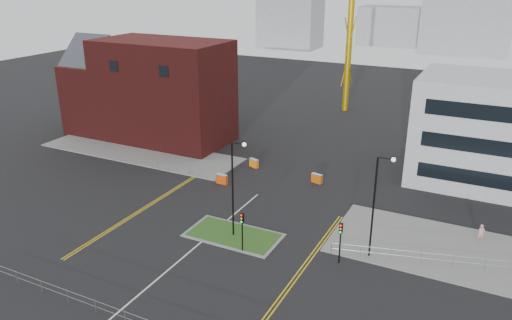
% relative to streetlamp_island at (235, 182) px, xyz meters
% --- Properties ---
extents(ground, '(200.00, 200.00, 0.00)m').
position_rel_streetlamp_island_xyz_m(ground, '(-2.22, -8.00, -5.41)').
color(ground, black).
rests_on(ground, ground).
extents(pavement_left, '(28.00, 8.00, 0.12)m').
position_rel_streetlamp_island_xyz_m(pavement_left, '(-22.22, 14.00, -5.35)').
color(pavement_left, slate).
rests_on(pavement_left, ground).
extents(pavement_right, '(24.00, 10.00, 0.12)m').
position_rel_streetlamp_island_xyz_m(pavement_right, '(19.78, 6.00, -5.35)').
color(pavement_right, slate).
rests_on(pavement_right, ground).
extents(island_kerb, '(8.60, 4.60, 0.08)m').
position_rel_streetlamp_island_xyz_m(island_kerb, '(-0.22, 0.00, -5.37)').
color(island_kerb, slate).
rests_on(island_kerb, ground).
extents(grass_island, '(8.00, 4.00, 0.12)m').
position_rel_streetlamp_island_xyz_m(grass_island, '(-0.22, 0.00, -5.35)').
color(grass_island, '#1D4A18').
rests_on(grass_island, ground).
extents(brick_building, '(24.20, 10.07, 14.24)m').
position_rel_streetlamp_island_xyz_m(brick_building, '(-25.19, 20.00, 1.44)').
color(brick_building, '#491412').
rests_on(brick_building, ground).
extents(streetlamp_island, '(1.46, 0.36, 9.18)m').
position_rel_streetlamp_island_xyz_m(streetlamp_island, '(0.00, 0.00, 0.00)').
color(streetlamp_island, black).
rests_on(streetlamp_island, ground).
extents(streetlamp_right_near, '(1.46, 0.36, 9.18)m').
position_rel_streetlamp_island_xyz_m(streetlamp_right_near, '(12.00, 2.00, 0.00)').
color(streetlamp_right_near, black).
rests_on(streetlamp_right_near, ground).
extents(traffic_light_island, '(0.28, 0.33, 3.65)m').
position_rel_streetlamp_island_xyz_m(traffic_light_island, '(1.78, -2.02, -2.85)').
color(traffic_light_island, black).
rests_on(traffic_light_island, ground).
extents(traffic_light_right, '(0.28, 0.33, 3.65)m').
position_rel_streetlamp_island_xyz_m(traffic_light_right, '(9.78, -0.02, -2.85)').
color(traffic_light_right, black).
rests_on(traffic_light_right, ground).
extents(railing_front, '(24.05, 0.05, 1.10)m').
position_rel_streetlamp_island_xyz_m(railing_front, '(-2.22, -14.00, -4.63)').
color(railing_front, gray).
rests_on(railing_front, ground).
extents(railing_left, '(6.05, 0.05, 1.10)m').
position_rel_streetlamp_island_xyz_m(railing_left, '(-13.22, 10.00, -4.67)').
color(railing_left, gray).
rests_on(railing_left, ground).
extents(railing_right, '(19.05, 5.05, 1.10)m').
position_rel_streetlamp_island_xyz_m(railing_right, '(18.28, 3.50, -4.63)').
color(railing_right, gray).
rests_on(railing_right, ground).
extents(centre_line, '(0.15, 30.00, 0.01)m').
position_rel_streetlamp_island_xyz_m(centre_line, '(-2.22, -6.00, -5.41)').
color(centre_line, silver).
rests_on(centre_line, ground).
extents(yellow_left_a, '(0.12, 24.00, 0.01)m').
position_rel_streetlamp_island_xyz_m(yellow_left_a, '(-11.22, 2.00, -5.41)').
color(yellow_left_a, gold).
rests_on(yellow_left_a, ground).
extents(yellow_left_b, '(0.12, 24.00, 0.01)m').
position_rel_streetlamp_island_xyz_m(yellow_left_b, '(-10.92, 2.00, -5.41)').
color(yellow_left_b, gold).
rests_on(yellow_left_b, ground).
extents(yellow_right_a, '(0.12, 20.00, 0.01)m').
position_rel_streetlamp_island_xyz_m(yellow_right_a, '(7.28, -2.00, -5.41)').
color(yellow_right_a, gold).
rests_on(yellow_right_a, ground).
extents(yellow_right_b, '(0.12, 20.00, 0.01)m').
position_rel_streetlamp_island_xyz_m(yellow_right_b, '(7.58, -2.00, -5.41)').
color(yellow_right_b, gold).
rests_on(yellow_right_b, ground).
extents(skyline_a, '(18.00, 12.00, 22.00)m').
position_rel_streetlamp_island_xyz_m(skyline_a, '(-42.22, 112.00, 5.59)').
color(skyline_a, gray).
rests_on(skyline_a, ground).
extents(skyline_b, '(24.00, 12.00, 16.00)m').
position_rel_streetlamp_island_xyz_m(skyline_b, '(7.78, 122.00, 2.59)').
color(skyline_b, gray).
rests_on(skyline_b, ground).
extents(skyline_d, '(30.00, 12.00, 12.00)m').
position_rel_streetlamp_island_xyz_m(skyline_d, '(-10.22, 132.00, 0.59)').
color(skyline_d, gray).
rests_on(skyline_d, ground).
extents(pedestrian, '(0.68, 0.53, 1.64)m').
position_rel_streetlamp_island_xyz_m(pedestrian, '(20.01, 8.99, -4.59)').
color(pedestrian, pink).
rests_on(pedestrian, ground).
extents(barrier_left, '(1.36, 0.52, 1.12)m').
position_rel_streetlamp_island_xyz_m(barrier_left, '(-7.16, 9.81, -4.80)').
color(barrier_left, '#D6420B').
rests_on(barrier_left, ground).
extents(barrier_mid, '(1.32, 0.80, 1.05)m').
position_rel_streetlamp_island_xyz_m(barrier_mid, '(-6.22, 16.00, -4.84)').
color(barrier_mid, orange).
rests_on(barrier_mid, ground).
extents(barrier_right, '(1.34, 0.71, 1.07)m').
position_rel_streetlamp_island_xyz_m(barrier_right, '(2.39, 14.87, -4.83)').
color(barrier_right, '#D2540B').
rests_on(barrier_right, ground).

